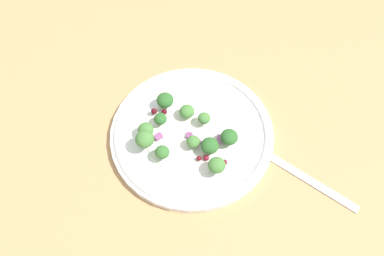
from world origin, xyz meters
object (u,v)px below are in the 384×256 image
(broccoli_floret_2, at_px, (217,165))
(broccoli_floret_0, at_px, (204,118))
(broccoli_floret_1, at_px, (146,130))
(plate, at_px, (192,134))
(fork, at_px, (294,171))

(broccoli_floret_2, bearing_deg, broccoli_floret_0, 81.86)
(broccoli_floret_1, relative_size, broccoli_floret_2, 0.95)
(broccoli_floret_0, bearing_deg, broccoli_floret_1, 172.34)
(plate, xyz_separation_m, broccoli_floret_2, (0.01, -0.07, 0.02))
(fork, bearing_deg, plate, 138.71)
(broccoli_floret_2, bearing_deg, fork, -17.23)
(broccoli_floret_0, xyz_separation_m, fork, (0.10, -0.12, -0.03))
(plate, height_order, fork, plate)
(plate, bearing_deg, broccoli_floret_2, -81.42)
(broccoli_floret_1, bearing_deg, broccoli_floret_2, -50.44)
(broccoli_floret_1, height_order, fork, broccoli_floret_1)
(broccoli_floret_0, height_order, fork, broccoli_floret_0)
(plate, bearing_deg, fork, -41.29)
(broccoli_floret_1, xyz_separation_m, broccoli_floret_2, (0.08, -0.10, 0.00))
(broccoli_floret_1, relative_size, fork, 0.15)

